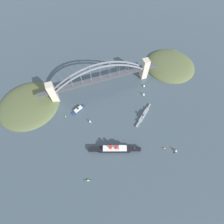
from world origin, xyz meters
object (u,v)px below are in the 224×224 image
(small_boat_3, at_px, (144,86))
(channel_marker_buoy, at_px, (108,97))
(small_boat_6, at_px, (90,121))
(small_boat_2, at_px, (66,116))
(seaplane_taxiing_near_bridge, at_px, (85,82))
(naval_cruiser, at_px, (143,115))
(small_boat_1, at_px, (144,94))
(small_boat_0, at_px, (88,181))
(ocean_liner, at_px, (114,149))
(small_boat_4, at_px, (176,150))
(harbor_arch_bridge, at_px, (101,79))
(small_boat_5, at_px, (164,148))
(harbor_ferry_steamer, at_px, (78,109))

(small_boat_3, bearing_deg, channel_marker_buoy, 0.78)
(small_boat_3, bearing_deg, small_boat_6, 18.54)
(small_boat_2, bearing_deg, seaplane_taxiing_near_bridge, -128.95)
(naval_cruiser, bearing_deg, small_boat_1, -115.38)
(small_boat_1, bearing_deg, naval_cruiser, 64.62)
(small_boat_1, bearing_deg, small_boat_2, -0.83)
(small_boat_0, bearing_deg, channel_marker_buoy, -119.23)
(ocean_liner, bearing_deg, small_boat_1, -137.01)
(small_boat_6, bearing_deg, small_boat_0, 73.21)
(small_boat_1, distance_m, small_boat_4, 144.32)
(naval_cruiser, bearing_deg, small_boat_0, 30.59)
(small_boat_2, bearing_deg, small_boat_6, 147.35)
(small_boat_4, height_order, channel_marker_buoy, small_boat_4)
(small_boat_2, relative_size, small_boat_4, 0.95)
(small_boat_2, distance_m, channel_marker_buoy, 105.79)
(harbor_arch_bridge, height_order, small_boat_1, harbor_arch_bridge)
(seaplane_taxiing_near_bridge, bearing_deg, small_boat_0, 77.05)
(seaplane_taxiing_near_bridge, distance_m, small_boat_5, 240.17)
(small_boat_4, distance_m, small_boat_5, 21.80)
(harbor_ferry_steamer, xyz_separation_m, small_boat_0, (17.06, 149.87, -1.66))
(harbor_arch_bridge, distance_m, channel_marker_buoy, 43.83)
(small_boat_3, bearing_deg, naval_cruiser, 64.15)
(small_boat_6, bearing_deg, small_boat_5, 139.50)
(harbor_arch_bridge, distance_m, small_boat_5, 202.74)
(seaplane_taxiing_near_bridge, xyz_separation_m, small_boat_1, (-122.58, 82.60, 2.26))
(small_boat_5, bearing_deg, small_boat_3, -100.28)
(small_boat_0, bearing_deg, small_boat_2, -84.63)
(channel_marker_buoy, bearing_deg, small_boat_0, 60.77)
(small_boat_0, xyz_separation_m, small_boat_1, (-173.74, -139.97, 3.50))
(channel_marker_buoy, bearing_deg, small_boat_3, -179.22)
(ocean_liner, distance_m, channel_marker_buoy, 127.79)
(harbor_arch_bridge, xyz_separation_m, small_boat_0, (85.67, 194.51, -29.18))
(ocean_liner, distance_m, small_boat_1, 150.81)
(small_boat_1, distance_m, small_boat_6, 142.53)
(small_boat_1, relative_size, small_boat_4, 0.91)
(harbor_arch_bridge, distance_m, small_boat_3, 107.78)
(ocean_liner, relative_size, small_boat_5, 12.12)
(naval_cruiser, distance_m, channel_marker_buoy, 94.19)
(ocean_liner, relative_size, channel_marker_buoy, 35.59)
(seaplane_taxiing_near_bridge, bearing_deg, ocean_liner, 93.79)
(small_boat_0, xyz_separation_m, small_boat_2, (13.41, -142.68, -0.13))
(harbor_ferry_steamer, distance_m, channel_marker_buoy, 74.55)
(naval_cruiser, height_order, small_boat_3, naval_cruiser)
(naval_cruiser, relative_size, small_boat_4, 5.52)
(small_boat_0, bearing_deg, small_boat_4, 178.58)
(ocean_liner, relative_size, naval_cruiser, 1.76)
(small_boat_4, relative_size, small_boat_5, 1.25)
(seaplane_taxiing_near_bridge, xyz_separation_m, small_boat_5, (-106.04, 215.49, -1.28))
(small_boat_4, bearing_deg, small_boat_2, -37.91)
(ocean_liner, bearing_deg, harbor_ferry_steamer, -67.64)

